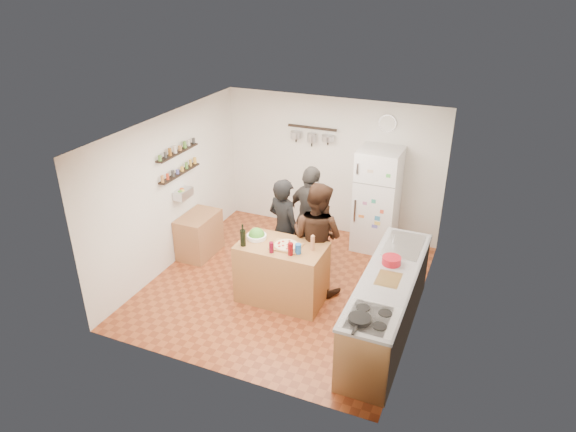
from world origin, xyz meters
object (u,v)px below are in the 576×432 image
at_px(wine_bottle, 243,238).
at_px(side_table, 199,235).
at_px(person_center, 317,237).
at_px(red_bowl, 391,261).
at_px(person_left, 284,229).
at_px(fridge, 377,200).
at_px(pepper_mill, 313,244).
at_px(person_back, 311,218).
at_px(counter_run, 387,305).
at_px(salt_canister, 298,249).
at_px(wall_clock, 388,123).
at_px(skillet, 360,319).
at_px(prep_island, 282,272).
at_px(salad_bowl, 257,236).

distance_m(wine_bottle, side_table, 1.74).
distance_m(wine_bottle, person_center, 1.12).
distance_m(red_bowl, side_table, 3.49).
relative_size(person_center, red_bowl, 6.90).
relative_size(person_left, fridge, 0.92).
bearing_deg(person_center, pepper_mill, 114.48).
bearing_deg(person_back, pepper_mill, 140.61).
distance_m(person_center, counter_run, 1.48).
bearing_deg(red_bowl, person_center, 161.48).
distance_m(wine_bottle, person_left, 0.90).
relative_size(salt_canister, wall_clock, 0.48).
relative_size(salt_canister, person_center, 0.08).
bearing_deg(skillet, pepper_mill, 128.81).
bearing_deg(skillet, wall_clock, 99.97).
relative_size(person_left, person_back, 0.96).
bearing_deg(person_back, salt_canister, 131.04).
relative_size(person_center, counter_run, 0.66).
xyz_separation_m(wine_bottle, wall_clock, (1.35, 2.66, 1.12)).
bearing_deg(skillet, fridge, 100.92).
distance_m(pepper_mill, side_table, 2.45).
bearing_deg(salt_canister, person_left, 125.87).
relative_size(prep_island, salt_canister, 8.74).
distance_m(salad_bowl, person_center, 0.89).
bearing_deg(wall_clock, prep_island, -109.31).
distance_m(salad_bowl, person_back, 1.12).
bearing_deg(person_left, pepper_mill, 161.74).
xyz_separation_m(wine_bottle, fridge, (1.35, 2.33, -0.13)).
relative_size(person_back, counter_run, 0.66).
bearing_deg(wine_bottle, side_table, 146.14).
xyz_separation_m(salad_bowl, side_table, (-1.42, 0.63, -0.57)).
relative_size(wine_bottle, pepper_mill, 1.32).
relative_size(pepper_mill, counter_run, 0.07).
bearing_deg(skillet, person_center, 123.28).
bearing_deg(pepper_mill, red_bowl, 1.93).
bearing_deg(wine_bottle, pepper_mill, 15.87).
bearing_deg(fridge, skillet, -79.08).
relative_size(salad_bowl, pepper_mill, 1.55).
bearing_deg(side_table, counter_run, -14.17).
height_order(pepper_mill, person_back, person_back).
height_order(prep_island, side_table, prep_island).
xyz_separation_m(skillet, side_table, (-3.34, 1.94, -0.58)).
relative_size(skillet, fridge, 0.15).
bearing_deg(wine_bottle, person_left, 72.04).
xyz_separation_m(prep_island, counter_run, (1.60, -0.19, -0.01)).
distance_m(person_center, red_bowl, 1.27).
height_order(prep_island, wine_bottle, wine_bottle).
xyz_separation_m(salad_bowl, pepper_mill, (0.87, 0.00, 0.06)).
xyz_separation_m(pepper_mill, person_center, (-0.09, 0.44, -0.14)).
bearing_deg(counter_run, red_bowl, 100.14).
bearing_deg(fridge, wall_clock, 90.00).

